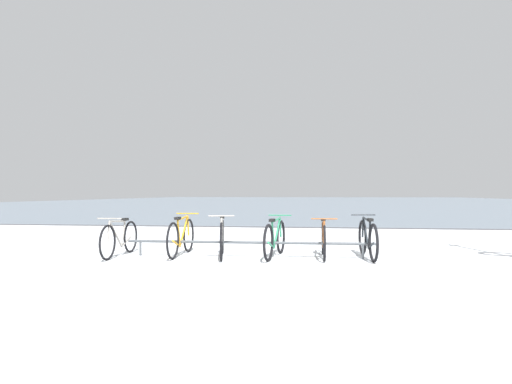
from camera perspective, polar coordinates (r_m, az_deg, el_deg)
The scene contains 8 objects.
ground at distance 59.30m, azimuth 7.00°, elevation -1.33°, with size 80.00×132.00×0.08m.
bike_rack at distance 8.28m, azimuth -0.97°, elevation -6.63°, with size 4.67×0.15×0.31m.
bicycle_0 at distance 8.81m, azimuth -17.27°, elevation -5.74°, with size 0.46×1.68×0.76m.
bicycle_1 at distance 8.63m, azimuth -9.67°, elevation -5.74°, with size 0.46×1.70×0.80m.
bicycle_2 at distance 8.35m, azimuth -4.44°, elevation -5.92°, with size 0.48×1.64×0.81m.
bicycle_3 at distance 8.30m, azimuth 2.48°, elevation -6.05°, with size 0.46×1.70×0.78m.
bicycle_4 at distance 8.35m, azimuth 8.76°, elevation -6.05°, with size 0.46×1.61×0.76m.
bicycle_5 at distance 8.43m, azimuth 14.29°, elevation -5.91°, with size 0.46×1.66×0.80m.
Camera 1 is at (0.56, -5.39, 1.21)m, focal length 30.82 mm.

